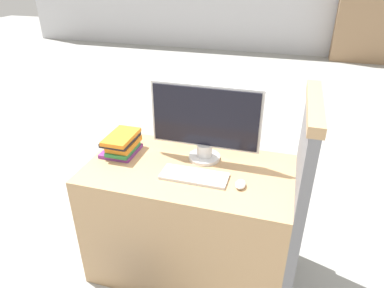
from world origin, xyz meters
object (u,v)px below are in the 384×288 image
object	(u,v)px
monitor	(205,122)
book_stack	(122,144)
mouse	(241,184)
keyboard	(194,176)

from	to	relation	value
monitor	book_stack	bearing A→B (deg)	-171.43
monitor	mouse	xyz separation A→B (m)	(0.26, -0.23, -0.22)
monitor	mouse	size ratio (longest dim) A/B	7.45
mouse	monitor	bearing A→B (deg)	137.87
monitor	keyboard	bearing A→B (deg)	-90.38
keyboard	monitor	bearing A→B (deg)	89.62
monitor	mouse	distance (m)	0.41
monitor	keyboard	size ratio (longest dim) A/B	1.73
monitor	keyboard	distance (m)	0.31
monitor	mouse	bearing A→B (deg)	-42.13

